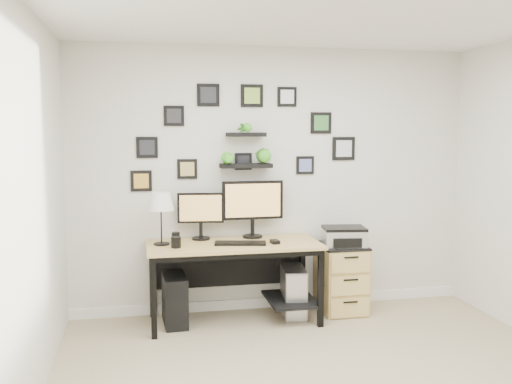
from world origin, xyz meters
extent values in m
plane|color=silver|center=(0.00, 0.00, 2.60)|extent=(4.00, 4.00, 0.00)
plane|color=silver|center=(0.00, 2.00, 1.30)|extent=(4.00, 0.00, 4.00)
plane|color=silver|center=(-2.00, 0.00, 1.30)|extent=(0.00, 4.00, 4.00)
cube|color=white|center=(0.00, 1.99, 0.05)|extent=(4.00, 0.03, 0.10)
cube|color=tan|center=(-0.47, 1.63, 0.73)|extent=(1.60, 0.70, 0.03)
cube|color=black|center=(-0.47, 1.63, 0.69)|extent=(1.54, 0.64, 0.05)
cube|color=black|center=(-0.47, 1.96, 0.46)|extent=(1.44, 0.02, 0.41)
cube|color=black|center=(0.08, 1.63, 0.18)|extent=(0.45, 0.63, 0.03)
cube|color=black|center=(-1.22, 1.33, 0.36)|extent=(0.05, 0.05, 0.72)
cube|color=black|center=(-1.22, 1.93, 0.36)|extent=(0.05, 0.05, 0.72)
cube|color=black|center=(0.28, 1.33, 0.36)|extent=(0.05, 0.05, 0.72)
cube|color=black|center=(0.28, 1.93, 0.36)|extent=(0.05, 0.05, 0.72)
cylinder|color=black|center=(-0.75, 1.87, 0.76)|extent=(0.19, 0.19, 0.02)
cylinder|color=black|center=(-0.75, 1.87, 0.84)|extent=(0.04, 0.04, 0.15)
cube|color=black|center=(-0.75, 1.86, 1.06)|extent=(0.44, 0.09, 0.29)
cube|color=tan|center=(-0.75, 1.84, 1.06)|extent=(0.39, 0.06, 0.25)
cylinder|color=black|center=(-0.24, 1.86, 0.76)|extent=(0.20, 0.20, 0.02)
cylinder|color=black|center=(-0.24, 1.86, 0.85)|extent=(0.04, 0.04, 0.17)
cube|color=black|center=(-0.24, 1.86, 1.12)|extent=(0.60, 0.04, 0.37)
cube|color=tan|center=(-0.24, 1.83, 1.12)|extent=(0.54, 0.02, 0.32)
cube|color=black|center=(-0.42, 1.56, 0.76)|extent=(0.49, 0.24, 0.02)
cube|color=black|center=(-0.10, 1.54, 0.77)|extent=(0.08, 0.11, 0.03)
cylinder|color=black|center=(-1.13, 1.69, 0.76)|extent=(0.15, 0.15, 0.01)
cylinder|color=black|center=(-1.13, 1.69, 0.98)|extent=(0.01, 0.01, 0.44)
cone|color=white|center=(-1.13, 1.69, 1.15)|extent=(0.24, 0.24, 0.16)
cylinder|color=black|center=(-1.01, 1.53, 0.80)|extent=(0.09, 0.09, 0.10)
cylinder|color=black|center=(-0.99, 1.75, 0.80)|extent=(0.08, 0.08, 0.10)
cube|color=black|center=(-1.02, 1.67, 0.23)|extent=(0.22, 0.47, 0.46)
cube|color=gray|center=(0.13, 1.71, 0.23)|extent=(0.27, 0.49, 0.47)
cube|color=silver|center=(0.10, 1.47, 0.23)|extent=(0.19, 0.03, 0.44)
cube|color=tan|center=(0.62, 1.73, 0.33)|extent=(0.42, 0.50, 0.65)
cube|color=black|center=(0.62, 1.73, 0.66)|extent=(0.43, 0.51, 0.02)
cube|color=tan|center=(0.62, 1.47, 0.11)|extent=(0.39, 0.02, 0.18)
cylinder|color=black|center=(0.62, 1.46, 0.17)|extent=(0.14, 0.02, 0.02)
cube|color=tan|center=(0.62, 1.47, 0.33)|extent=(0.39, 0.02, 0.18)
cylinder|color=black|center=(0.62, 1.46, 0.39)|extent=(0.14, 0.02, 0.02)
cube|color=tan|center=(0.62, 1.47, 0.54)|extent=(0.39, 0.02, 0.18)
cylinder|color=black|center=(0.62, 1.46, 0.60)|extent=(0.14, 0.02, 0.02)
cube|color=silver|center=(0.63, 1.68, 0.75)|extent=(0.44, 0.36, 0.16)
cube|color=black|center=(0.63, 1.68, 0.84)|extent=(0.44, 0.36, 0.03)
cube|color=black|center=(0.61, 1.52, 0.73)|extent=(0.27, 0.06, 0.09)
cube|color=black|center=(-0.30, 1.91, 1.45)|extent=(0.50, 0.18, 0.04)
cube|color=black|center=(-0.30, 1.90, 1.75)|extent=(0.38, 0.15, 0.04)
imported|color=green|center=(-0.47, 1.91, 1.60)|extent=(0.15, 0.12, 0.27)
imported|color=green|center=(-0.13, 1.91, 1.60)|extent=(0.15, 0.15, 0.27)
imported|color=green|center=(-0.30, 1.90, 1.90)|extent=(0.13, 0.09, 0.25)
cube|color=black|center=(-0.65, 1.99, 2.13)|extent=(0.21, 0.02, 0.21)
cube|color=black|center=(-0.65, 1.98, 2.13)|extent=(0.15, 0.00, 0.15)
cube|color=black|center=(-0.98, 1.99, 1.93)|extent=(0.19, 0.02, 0.19)
cube|color=#242327|center=(-0.98, 1.98, 1.93)|extent=(0.13, 0.00, 0.13)
cube|color=black|center=(0.13, 1.99, 2.12)|extent=(0.19, 0.02, 0.19)
cube|color=silver|center=(0.13, 1.98, 2.12)|extent=(0.13, 0.00, 0.13)
cube|color=black|center=(0.72, 1.99, 1.61)|extent=(0.24, 0.02, 0.24)
cube|color=silver|center=(0.72, 1.98, 1.61)|extent=(0.16, 0.00, 0.16)
cube|color=black|center=(-0.86, 1.99, 1.42)|extent=(0.19, 0.02, 0.19)
cube|color=tan|center=(-0.86, 1.98, 1.42)|extent=(0.13, 0.00, 0.13)
cube|color=black|center=(-1.24, 1.99, 1.63)|extent=(0.20, 0.02, 0.20)
cube|color=#212228|center=(-1.24, 1.98, 1.63)|extent=(0.14, 0.00, 0.14)
cube|color=black|center=(-0.22, 1.99, 2.12)|extent=(0.22, 0.02, 0.22)
cube|color=#83B13B|center=(-0.22, 1.98, 2.12)|extent=(0.15, 0.00, 0.15)
cube|color=black|center=(-0.31, 1.99, 1.49)|extent=(0.17, 0.02, 0.17)
cube|color=black|center=(-0.31, 1.98, 1.49)|extent=(0.12, 0.00, 0.12)
cube|color=black|center=(0.32, 1.99, 1.44)|extent=(0.18, 0.02, 0.18)
cube|color=#5B67A0|center=(0.32, 1.98, 1.44)|extent=(0.13, 0.00, 0.13)
cube|color=black|center=(-1.30, 1.99, 1.31)|extent=(0.20, 0.02, 0.20)
cube|color=gold|center=(-1.30, 1.98, 1.31)|extent=(0.14, 0.00, 0.14)
cube|color=black|center=(0.48, 1.99, 1.86)|extent=(0.21, 0.02, 0.21)
cube|color=#377334|center=(0.48, 1.98, 1.86)|extent=(0.15, 0.00, 0.15)
camera|label=1|loc=(-1.31, -3.51, 1.81)|focal=40.00mm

